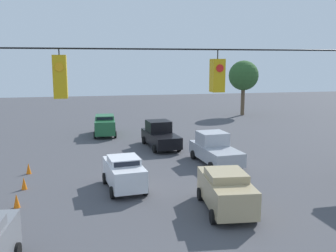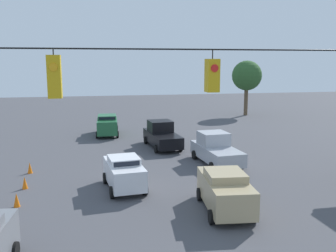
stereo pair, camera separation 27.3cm
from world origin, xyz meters
TOP-DOWN VIEW (x-y plane):
  - overhead_signal_span at (0.06, -1.62)m, footprint 19.43×0.38m
  - pickup_truck_black_oncoming_deep at (-2.42, -21.71)m, footprint 2.56×5.41m
  - sedan_green_withflow_deep at (1.75, -27.77)m, footprint 2.23×4.67m
  - sedan_white_withflow_mid at (1.53, -12.00)m, footprint 2.26×4.02m
  - pickup_truck_silver_oncoming_far at (-5.12, -15.97)m, footprint 2.53×5.19m
  - sedan_tan_crossing_near at (-2.85, -8.00)m, footprint 2.41×4.51m
  - traffic_cone_second at (6.90, -7.71)m, footprint 0.31×0.31m
  - traffic_cone_third at (6.85, -10.44)m, footprint 0.31×0.31m
  - traffic_cone_fourth at (6.91, -13.12)m, footprint 0.31×0.31m
  - traffic_cone_fifth at (7.09, -16.14)m, footprint 0.31×0.31m
  - tree_horizon_left at (-16.62, -37.72)m, footprint 3.84×3.84m

SIDE VIEW (x-z plane):
  - traffic_cone_second at x=6.90m, z-range 0.00..0.70m
  - traffic_cone_third at x=6.85m, z-range 0.00..0.70m
  - traffic_cone_fourth at x=6.91m, z-range 0.00..0.70m
  - traffic_cone_fifth at x=7.09m, z-range 0.00..0.70m
  - sedan_white_withflow_mid at x=1.53m, z-range 0.04..1.86m
  - pickup_truck_silver_oncoming_far at x=-5.12m, z-range -0.08..2.04m
  - pickup_truck_black_oncoming_deep at x=-2.42m, z-range -0.08..2.04m
  - sedan_tan_crossing_near at x=-2.85m, z-range 0.04..1.96m
  - sedan_green_withflow_deep at x=1.75m, z-range 0.04..1.98m
  - overhead_signal_span at x=0.06m, z-range 1.03..8.69m
  - tree_horizon_left at x=-16.62m, z-range 1.57..8.67m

